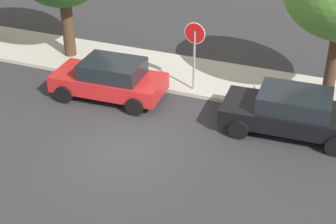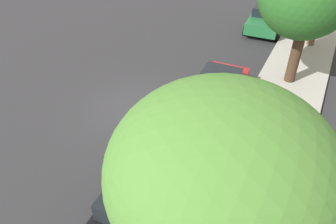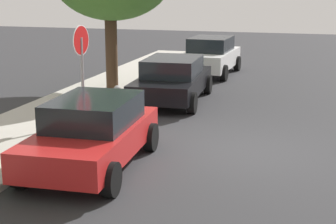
{
  "view_description": "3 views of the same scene",
  "coord_description": "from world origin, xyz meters",
  "views": [
    {
      "loc": [
        6.01,
        -11.6,
        8.92
      ],
      "look_at": [
        0.86,
        1.38,
        0.72
      ],
      "focal_mm": 55.0,
      "sensor_mm": 36.0,
      "label": 1
    },
    {
      "loc": [
        9.36,
        6.16,
        8.29
      ],
      "look_at": [
        0.93,
        1.84,
        1.1
      ],
      "focal_mm": 35.0,
      "sensor_mm": 36.0,
      "label": 2
    },
    {
      "loc": [
        -11.18,
        -1.52,
        3.67
      ],
      "look_at": [
        0.03,
        1.71,
        0.78
      ],
      "focal_mm": 55.0,
      "sensor_mm": 36.0,
      "label": 3
    }
  ],
  "objects": [
    {
      "name": "fire_hydrant",
      "position": [
        3.04,
        4.17,
        0.36
      ],
      "size": [
        0.3,
        0.22,
        0.72
      ],
      "color": "#A5A5A8",
      "rests_on": "ground_plane"
    },
    {
      "name": "parked_car_black",
      "position": [
        4.49,
        2.84,
        0.73
      ],
      "size": [
        4.4,
        2.25,
        1.41
      ],
      "color": "black",
      "rests_on": "ground_plane"
    },
    {
      "name": "stop_sign",
      "position": [
        0.73,
        4.2,
        1.85
      ],
      "size": [
        0.77,
        0.08,
        2.69
      ],
      "color": "gray",
      "rests_on": "ground_plane"
    },
    {
      "name": "ground_plane",
      "position": [
        0.0,
        0.0,
        0.0
      ],
      "size": [
        60.0,
        60.0,
        0.0
      ],
      "primitive_type": "plane",
      "color": "#2D2D30"
    },
    {
      "name": "parked_car_red",
      "position": [
        -1.9,
        2.76,
        0.74
      ],
      "size": [
        4.02,
        2.13,
        1.43
      ],
      "color": "red",
      "rests_on": "ground_plane"
    },
    {
      "name": "sidewalk_curb",
      "position": [
        0.0,
        5.34,
        0.07
      ],
      "size": [
        32.0,
        3.04,
        0.14
      ],
      "primitive_type": "cube",
      "color": "#B2ADA3",
      "rests_on": "ground_plane"
    }
  ]
}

